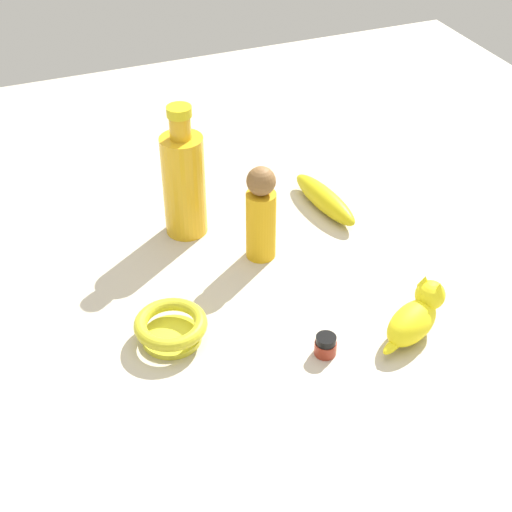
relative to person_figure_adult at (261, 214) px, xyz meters
The scene contains 7 objects.
ground 0.14m from the person_figure_adult, 63.36° to the left, with size 2.00×2.00×0.00m, color #BCB29E.
person_figure_adult is the anchor object (origin of this frame).
bowl 0.27m from the person_figure_adult, 35.46° to the left, with size 0.12×0.12×0.04m.
cat_figurine 0.32m from the person_figure_adult, 117.52° to the left, with size 0.14×0.10×0.09m.
bottle_tall 0.16m from the person_figure_adult, 51.23° to the right, with size 0.08×0.08×0.26m.
nail_polish_jar 0.28m from the person_figure_adult, 89.49° to the left, with size 0.03×0.03×0.03m.
banana 0.21m from the person_figure_adult, 151.59° to the right, with size 0.20×0.04×0.04m, color gold.
Camera 1 is at (0.37, 0.92, 0.83)m, focal length 53.16 mm.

